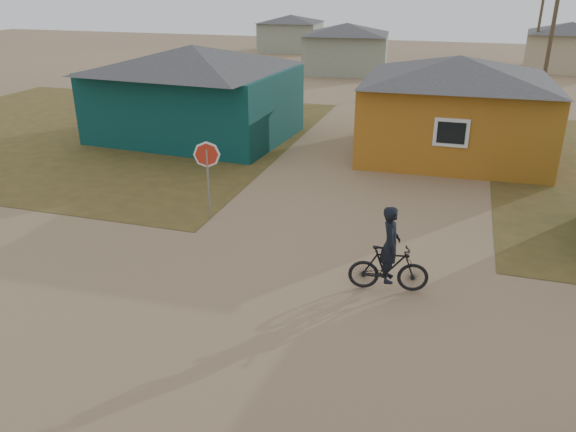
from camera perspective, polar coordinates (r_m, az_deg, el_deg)
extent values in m
plane|color=#947655|center=(11.35, 0.11, -12.32)|extent=(120.00, 120.00, 0.00)
cube|color=brown|center=(28.29, -19.83, 8.20)|extent=(20.00, 18.00, 0.00)
cube|color=#093332|center=(25.53, -9.42, 11.21)|extent=(8.40, 6.54, 3.00)
pyramid|color=#38383B|center=(25.21, -9.72, 15.66)|extent=(8.93, 7.08, 1.00)
cube|color=#A36319|center=(23.42, 16.50, 9.53)|extent=(7.21, 6.24, 3.00)
pyramid|color=#38383B|center=(23.07, 17.05, 14.24)|extent=(7.72, 6.76, 0.90)
cube|color=silver|center=(20.43, 16.25, 8.13)|extent=(1.20, 0.06, 1.00)
cube|color=black|center=(20.40, 16.25, 8.11)|extent=(0.95, 0.04, 0.75)
cube|color=gray|center=(44.04, 5.92, 16.09)|extent=(6.49, 5.60, 2.80)
pyramid|color=#38383B|center=(43.87, 6.02, 18.42)|extent=(7.04, 6.15, 0.80)
cube|color=tan|center=(49.67, 26.48, 14.69)|extent=(6.41, 5.50, 2.80)
pyramid|color=#38383B|center=(49.52, 26.86, 16.73)|extent=(6.95, 6.05, 0.80)
cube|color=gray|center=(57.59, 0.29, 17.74)|extent=(5.75, 5.28, 2.70)
pyramid|color=#38383B|center=(57.46, 0.29, 19.43)|extent=(6.28, 5.81, 0.70)
cylinder|color=brown|center=(31.20, 25.18, 16.18)|extent=(0.20, 0.20, 8.00)
cylinder|color=brown|center=(47.17, 24.26, 17.94)|extent=(0.20, 0.20, 8.00)
cylinder|color=gray|center=(16.43, -8.08, 3.15)|extent=(0.06, 0.06, 2.12)
imported|color=black|center=(12.89, 10.17, -5.26)|extent=(1.86, 0.80, 1.08)
imported|color=black|center=(12.62, 10.36, -2.83)|extent=(0.53, 0.71, 1.78)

